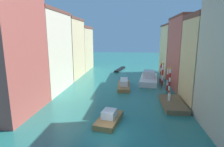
{
  "coord_description": "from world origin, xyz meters",
  "views": [
    {
      "loc": [
        2.24,
        -17.84,
        10.35
      ],
      "look_at": [
        -2.23,
        24.89,
        1.5
      ],
      "focal_mm": 29.06,
      "sensor_mm": 36.0,
      "label": 1
    }
  ],
  "objects_px": {
    "motorboat_1": "(124,84)",
    "mooring_pole_4": "(161,72)",
    "person_on_dock": "(169,97)",
    "gondola_black": "(120,69)",
    "waterfront_dock": "(173,104)",
    "mooring_pole_0": "(170,81)",
    "mooring_pole_3": "(160,71)",
    "vaporetto_white": "(149,78)",
    "motorboat_0": "(109,118)",
    "mooring_pole_1": "(168,79)",
    "mooring_pole_2": "(163,74)"
  },
  "relations": [
    {
      "from": "mooring_pole_3",
      "to": "waterfront_dock",
      "type": "bearing_deg",
      "value": -91.18
    },
    {
      "from": "waterfront_dock",
      "to": "mooring_pole_4",
      "type": "relative_size",
      "value": 1.58
    },
    {
      "from": "motorboat_1",
      "to": "mooring_pole_4",
      "type": "bearing_deg",
      "value": 33.19
    },
    {
      "from": "mooring_pole_1",
      "to": "person_on_dock",
      "type": "bearing_deg",
      "value": -98.71
    },
    {
      "from": "waterfront_dock",
      "to": "mooring_pole_3",
      "type": "bearing_deg",
      "value": 88.82
    },
    {
      "from": "mooring_pole_3",
      "to": "vaporetto_white",
      "type": "bearing_deg",
      "value": -170.6
    },
    {
      "from": "waterfront_dock",
      "to": "vaporetto_white",
      "type": "xyz_separation_m",
      "value": [
        -2.28,
        14.44,
        0.54
      ]
    },
    {
      "from": "person_on_dock",
      "to": "mooring_pole_4",
      "type": "xyz_separation_m",
      "value": [
        0.93,
        14.47,
        0.97
      ]
    },
    {
      "from": "waterfront_dock",
      "to": "mooring_pole_0",
      "type": "bearing_deg",
      "value": 84.59
    },
    {
      "from": "mooring_pole_3",
      "to": "motorboat_1",
      "type": "distance_m",
      "value": 9.97
    },
    {
      "from": "gondola_black",
      "to": "mooring_pole_1",
      "type": "bearing_deg",
      "value": -63.37
    },
    {
      "from": "waterfront_dock",
      "to": "motorboat_0",
      "type": "relative_size",
      "value": 1.31
    },
    {
      "from": "mooring_pole_1",
      "to": "motorboat_1",
      "type": "xyz_separation_m",
      "value": [
        -8.44,
        1.26,
        -1.69
      ]
    },
    {
      "from": "mooring_pole_2",
      "to": "gondola_black",
      "type": "bearing_deg",
      "value": 120.22
    },
    {
      "from": "waterfront_dock",
      "to": "mooring_pole_0",
      "type": "distance_m",
      "value": 6.0
    },
    {
      "from": "mooring_pole_3",
      "to": "gondola_black",
      "type": "xyz_separation_m",
      "value": [
        -10.06,
        14.03,
        -2.38
      ]
    },
    {
      "from": "mooring_pole_2",
      "to": "motorboat_1",
      "type": "distance_m",
      "value": 8.58
    },
    {
      "from": "mooring_pole_2",
      "to": "mooring_pole_3",
      "type": "height_order",
      "value": "mooring_pole_3"
    },
    {
      "from": "mooring_pole_0",
      "to": "mooring_pole_3",
      "type": "height_order",
      "value": "mooring_pole_3"
    },
    {
      "from": "mooring_pole_2",
      "to": "motorboat_1",
      "type": "bearing_deg",
      "value": -164.2
    },
    {
      "from": "waterfront_dock",
      "to": "mooring_pole_0",
      "type": "xyz_separation_m",
      "value": [
        0.52,
        5.54,
        2.25
      ]
    },
    {
      "from": "person_on_dock",
      "to": "gondola_black",
      "type": "relative_size",
      "value": 0.16
    },
    {
      "from": "motorboat_1",
      "to": "mooring_pole_0",
      "type": "bearing_deg",
      "value": -24.86
    },
    {
      "from": "mooring_pole_0",
      "to": "motorboat_0",
      "type": "bearing_deg",
      "value": -128.65
    },
    {
      "from": "waterfront_dock",
      "to": "mooring_pole_3",
      "type": "distance_m",
      "value": 15.05
    },
    {
      "from": "mooring_pole_0",
      "to": "mooring_pole_3",
      "type": "distance_m",
      "value": 9.34
    },
    {
      "from": "vaporetto_white",
      "to": "motorboat_1",
      "type": "distance_m",
      "value": 7.48
    },
    {
      "from": "mooring_pole_1",
      "to": "motorboat_1",
      "type": "relative_size",
      "value": 0.58
    },
    {
      "from": "person_on_dock",
      "to": "mooring_pole_2",
      "type": "relative_size",
      "value": 0.28
    },
    {
      "from": "vaporetto_white",
      "to": "mooring_pole_2",
      "type": "bearing_deg",
      "value": -47.3
    },
    {
      "from": "mooring_pole_0",
      "to": "mooring_pole_3",
      "type": "bearing_deg",
      "value": 91.33
    },
    {
      "from": "waterfront_dock",
      "to": "gondola_black",
      "type": "bearing_deg",
      "value": 108.65
    },
    {
      "from": "mooring_pole_3",
      "to": "person_on_dock",
      "type": "bearing_deg",
      "value": -93.32
    },
    {
      "from": "waterfront_dock",
      "to": "motorboat_1",
      "type": "relative_size",
      "value": 0.9
    },
    {
      "from": "mooring_pole_4",
      "to": "motorboat_1",
      "type": "height_order",
      "value": "mooring_pole_4"
    },
    {
      "from": "mooring_pole_0",
      "to": "motorboat_1",
      "type": "distance_m",
      "value": 9.35
    },
    {
      "from": "motorboat_0",
      "to": "waterfront_dock",
      "type": "bearing_deg",
      "value": 35.18
    },
    {
      "from": "mooring_pole_4",
      "to": "vaporetto_white",
      "type": "bearing_deg",
      "value": -173.97
    },
    {
      "from": "mooring_pole_2",
      "to": "mooring_pole_1",
      "type": "bearing_deg",
      "value": -83.91
    },
    {
      "from": "mooring_pole_4",
      "to": "gondola_black",
      "type": "bearing_deg",
      "value": 125.57
    },
    {
      "from": "waterfront_dock",
      "to": "motorboat_0",
      "type": "distance_m",
      "value": 10.95
    },
    {
      "from": "gondola_black",
      "to": "mooring_pole_0",
      "type": "bearing_deg",
      "value": -66.26
    },
    {
      "from": "mooring_pole_4",
      "to": "motorboat_0",
      "type": "relative_size",
      "value": 0.83
    },
    {
      "from": "mooring_pole_3",
      "to": "motorboat_0",
      "type": "height_order",
      "value": "mooring_pole_3"
    },
    {
      "from": "mooring_pole_2",
      "to": "motorboat_0",
      "type": "height_order",
      "value": "mooring_pole_2"
    },
    {
      "from": "vaporetto_white",
      "to": "gondola_black",
      "type": "height_order",
      "value": "vaporetto_white"
    },
    {
      "from": "waterfront_dock",
      "to": "mooring_pole_1",
      "type": "bearing_deg",
      "value": 85.32
    },
    {
      "from": "mooring_pole_4",
      "to": "motorboat_0",
      "type": "xyz_separation_m",
      "value": [
        -9.34,
        -21.04,
        -1.77
      ]
    },
    {
      "from": "mooring_pole_0",
      "to": "mooring_pole_3",
      "type": "xyz_separation_m",
      "value": [
        -0.22,
        9.33,
        0.02
      ]
    },
    {
      "from": "motorboat_1",
      "to": "mooring_pole_3",
      "type": "bearing_deg",
      "value": 34.16
    }
  ]
}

